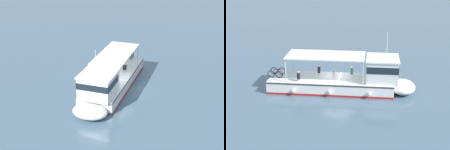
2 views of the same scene
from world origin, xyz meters
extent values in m
plane|color=slate|center=(0.00, 0.00, 0.00)|extent=(400.00, 400.00, 0.00)
cube|color=white|center=(0.86, -0.23, 0.55)|extent=(6.48, 11.26, 1.10)
ellipsoid|color=white|center=(-1.12, 5.65, 0.55)|extent=(3.49, 3.02, 1.01)
cube|color=red|center=(0.86, -0.23, 0.10)|extent=(6.52, 11.27, 0.16)
cube|color=#2D2D33|center=(0.86, -0.23, 1.02)|extent=(6.54, 11.28, 0.10)
cube|color=white|center=(-0.55, 3.94, 2.05)|extent=(3.41, 3.33, 1.90)
cube|color=#19232D|center=(-0.55, 3.94, 2.38)|extent=(3.48, 3.39, 0.56)
cube|color=white|center=(-0.55, 3.94, 3.06)|extent=(3.61, 3.53, 0.12)
cube|color=white|center=(1.00, -0.65, 3.15)|extent=(4.93, 7.29, 0.10)
cylinder|color=silver|center=(-1.33, 1.99, 2.10)|extent=(0.08, 0.08, 2.00)
cylinder|color=silver|center=(1.25, 2.86, 2.10)|extent=(0.08, 0.08, 2.00)
cylinder|color=silver|center=(0.75, -4.17, 2.10)|extent=(0.08, 0.08, 2.00)
cylinder|color=silver|center=(3.33, -3.30, 2.10)|extent=(0.08, 0.08, 2.00)
cylinder|color=silver|center=(-0.64, 4.23, 4.22)|extent=(0.06, 0.06, 2.20)
sphere|color=white|center=(1.46, 3.56, 0.50)|extent=(0.36, 0.36, 0.36)
sphere|color=white|center=(2.51, 0.44, 0.50)|extent=(0.36, 0.36, 0.36)
sphere|color=white|center=(3.50, -2.50, 0.50)|extent=(0.36, 0.36, 0.36)
torus|color=black|center=(1.88, -4.68, 1.43)|extent=(0.27, 0.64, 0.66)
torus|color=black|center=(2.11, -5.34, 1.43)|extent=(0.27, 0.64, 0.66)
cylinder|color=maroon|center=(1.99, -5.01, 1.55)|extent=(0.28, 0.68, 0.06)
torus|color=black|center=(2.74, -4.39, 1.43)|extent=(0.27, 0.64, 0.66)
torus|color=black|center=(2.96, -5.06, 1.43)|extent=(0.27, 0.64, 0.66)
cylinder|color=#1E478C|center=(2.85, -4.73, 1.55)|extent=(0.28, 0.68, 0.06)
cube|color=black|center=(2.73, -2.40, 1.56)|extent=(0.37, 0.31, 0.52)
sphere|color=beige|center=(2.73, -2.40, 1.93)|extent=(0.20, 0.20, 0.20)
cube|color=black|center=(0.56, -1.58, 1.56)|extent=(0.37, 0.31, 0.52)
sphere|color=beige|center=(0.56, -1.58, 1.93)|extent=(0.20, 0.20, 0.20)
cube|color=white|center=(1.20, 0.19, 1.56)|extent=(0.37, 0.31, 0.52)
sphere|color=tan|center=(1.20, 0.19, 1.93)|extent=(0.20, 0.20, 0.20)
cube|color=#338C4C|center=(-0.30, 1.24, 1.56)|extent=(0.37, 0.31, 0.52)
sphere|color=beige|center=(-0.30, 1.24, 1.93)|extent=(0.20, 0.20, 0.20)
camera|label=1|loc=(-16.57, 23.07, 14.24)|focal=53.20mm
camera|label=2|loc=(25.53, 11.81, 11.43)|focal=53.70mm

